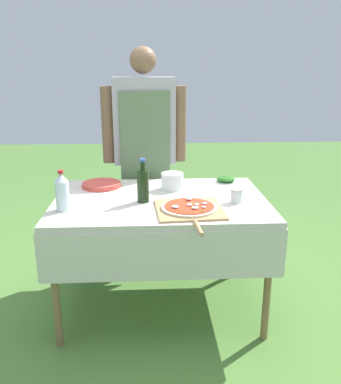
{
  "coord_description": "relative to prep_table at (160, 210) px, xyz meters",
  "views": [
    {
      "loc": [
        -0.06,
        -2.41,
        1.54
      ],
      "look_at": [
        0.06,
        0.0,
        0.79
      ],
      "focal_mm": 38.0,
      "sensor_mm": 36.0,
      "label": 1
    }
  ],
  "objects": [
    {
      "name": "plate_stack",
      "position": [
        -0.39,
        0.27,
        0.09
      ],
      "size": [
        0.27,
        0.27,
        0.03
      ],
      "color": "#DB4C42",
      "rests_on": "prep_table"
    },
    {
      "name": "water_bottle",
      "position": [
        -0.56,
        -0.19,
        0.19
      ],
      "size": [
        0.08,
        0.08,
        0.24
      ],
      "color": "silver",
      "rests_on": "prep_table"
    },
    {
      "name": "person_cook",
      "position": [
        -0.1,
        0.64,
        0.32
      ],
      "size": [
        0.63,
        0.23,
        1.68
      ],
      "rotation": [
        0.0,
        0.0,
        3.19
      ],
      "color": "#70604C",
      "rests_on": "ground"
    },
    {
      "name": "oil_bottle",
      "position": [
        -0.11,
        -0.06,
        0.19
      ],
      "size": [
        0.07,
        0.07,
        0.27
      ],
      "color": "black",
      "rests_on": "prep_table"
    },
    {
      "name": "ground_plane",
      "position": [
        0.0,
        0.0,
        -0.67
      ],
      "size": [
        12.0,
        12.0,
        0.0
      ],
      "primitive_type": "plane",
      "color": "#517F38"
    },
    {
      "name": "sauce_jar",
      "position": [
        0.46,
        -0.1,
        0.12
      ],
      "size": [
        0.07,
        0.07,
        0.08
      ],
      "color": "silver",
      "rests_on": "prep_table"
    },
    {
      "name": "mixing_tub",
      "position": [
        0.09,
        0.2,
        0.13
      ],
      "size": [
        0.15,
        0.15,
        0.11
      ],
      "primitive_type": "cylinder",
      "color": "silver",
      "rests_on": "prep_table"
    },
    {
      "name": "prep_table",
      "position": [
        0.0,
        0.0,
        0.0
      ],
      "size": [
        1.33,
        0.92,
        0.75
      ],
      "color": "beige",
      "rests_on": "ground"
    },
    {
      "name": "pizza_on_peel",
      "position": [
        0.16,
        -0.24,
        0.09
      ],
      "size": [
        0.4,
        0.57,
        0.05
      ],
      "rotation": [
        0.0,
        0.0,
        0.07
      ],
      "color": "tan",
      "rests_on": "prep_table"
    },
    {
      "name": "herb_container",
      "position": [
        0.47,
        0.34,
        0.1
      ],
      "size": [
        0.18,
        0.17,
        0.04
      ],
      "rotation": [
        0.0,
        0.0,
        -0.29
      ],
      "color": "silver",
      "rests_on": "prep_table"
    }
  ]
}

